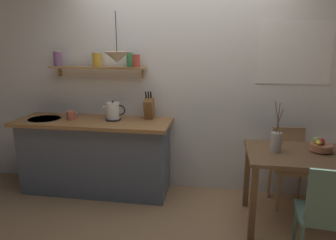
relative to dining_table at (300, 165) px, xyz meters
The scene contains 13 objects.
ground_plane 1.39m from the dining_table, behind, with size 14.00×14.00×0.00m, color #A87F56.
back_wall 1.45m from the dining_table, 144.36° to the left, with size 6.80×0.11×2.70m.
kitchen_counter 2.28m from the dining_table, 169.70° to the left, with size 1.83×0.63×0.90m.
wall_shelf 2.40m from the dining_table, 164.87° to the left, with size 1.15×0.20×0.31m.
dining_table is the anchor object (origin of this frame).
dining_chair_near 0.65m from the dining_table, 85.04° to the right, with size 0.44×0.43×0.90m.
dining_chair_far 0.52m from the dining_table, 87.72° to the left, with size 0.46×0.43×0.85m.
fruit_bowl 0.27m from the dining_table, 23.48° to the left, with size 0.21×0.21×0.14m.
twig_vase 0.33m from the dining_table, behind, with size 0.10×0.10×0.49m.
electric_kettle 2.07m from the dining_table, 167.81° to the left, with size 0.26×0.18×0.23m.
knife_block 1.74m from the dining_table, 160.72° to the left, with size 0.10×0.20×0.33m.
coffee_mug_by_sink 2.53m from the dining_table, behind, with size 0.14×0.09×0.11m.
pendant_lamp 2.16m from the dining_table, behind, with size 0.29×0.29×0.53m.
Camera 1 is at (0.43, -2.99, 1.76)m, focal length 32.82 mm.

